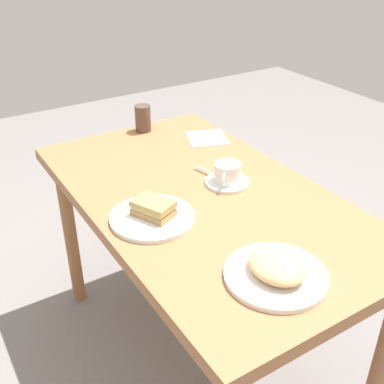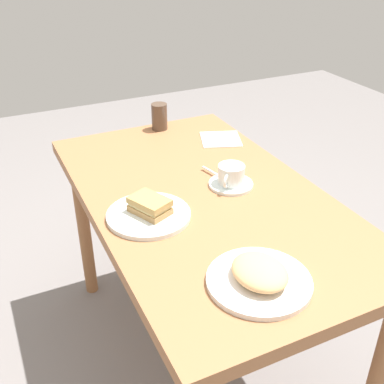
{
  "view_description": "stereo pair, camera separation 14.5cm",
  "coord_description": "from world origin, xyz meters",
  "px_view_note": "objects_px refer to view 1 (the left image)",
  "views": [
    {
      "loc": [
        -1.08,
        0.72,
        1.48
      ],
      "look_at": [
        -0.02,
        0.05,
        0.75
      ],
      "focal_mm": 44.6,
      "sensor_mm": 36.0,
      "label": 1
    },
    {
      "loc": [
        -1.15,
        0.59,
        1.48
      ],
      "look_at": [
        -0.02,
        0.05,
        0.75
      ],
      "focal_mm": 44.6,
      "sensor_mm": 36.0,
      "label": 2
    }
  ],
  "objects_px": {
    "coffee_saucer": "(227,182)",
    "coffee_cup": "(227,172)",
    "napkin": "(207,138)",
    "dining_table": "(202,216)",
    "spoon": "(210,172)",
    "sandwich_plate": "(152,218)",
    "sandwich_front": "(153,208)",
    "drinking_glass": "(143,118)",
    "side_plate": "(276,275)"
  },
  "relations": [
    {
      "from": "dining_table",
      "to": "coffee_cup",
      "type": "distance_m",
      "value": 0.16
    },
    {
      "from": "dining_table",
      "to": "spoon",
      "type": "bearing_deg",
      "value": -43.89
    },
    {
      "from": "sandwich_plate",
      "to": "spoon",
      "type": "relative_size",
      "value": 2.49
    },
    {
      "from": "sandwich_front",
      "to": "spoon",
      "type": "bearing_deg",
      "value": -64.45
    },
    {
      "from": "sandwich_front",
      "to": "sandwich_plate",
      "type": "bearing_deg",
      "value": 103.93
    },
    {
      "from": "spoon",
      "to": "drinking_glass",
      "type": "height_order",
      "value": "drinking_glass"
    },
    {
      "from": "spoon",
      "to": "coffee_cup",
      "type": "bearing_deg",
      "value": -168.36
    },
    {
      "from": "side_plate",
      "to": "drinking_glass",
      "type": "relative_size",
      "value": 2.36
    },
    {
      "from": "napkin",
      "to": "coffee_cup",
      "type": "bearing_deg",
      "value": 156.53
    },
    {
      "from": "napkin",
      "to": "coffee_saucer",
      "type": "bearing_deg",
      "value": 156.64
    },
    {
      "from": "side_plate",
      "to": "coffee_cup",
      "type": "bearing_deg",
      "value": -21.43
    },
    {
      "from": "coffee_cup",
      "to": "drinking_glass",
      "type": "relative_size",
      "value": 0.93
    },
    {
      "from": "dining_table",
      "to": "coffee_saucer",
      "type": "xyz_separation_m",
      "value": [
        0.01,
        -0.1,
        0.09
      ]
    },
    {
      "from": "sandwich_front",
      "to": "coffee_cup",
      "type": "relative_size",
      "value": 1.38
    },
    {
      "from": "coffee_saucer",
      "to": "coffee_cup",
      "type": "bearing_deg",
      "value": 132.17
    },
    {
      "from": "side_plate",
      "to": "dining_table",
      "type": "bearing_deg",
      "value": -9.58
    },
    {
      "from": "side_plate",
      "to": "drinking_glass",
      "type": "distance_m",
      "value": 1.0
    },
    {
      "from": "dining_table",
      "to": "sandwich_plate",
      "type": "height_order",
      "value": "sandwich_plate"
    },
    {
      "from": "dining_table",
      "to": "drinking_glass",
      "type": "relative_size",
      "value": 11.59
    },
    {
      "from": "spoon",
      "to": "napkin",
      "type": "distance_m",
      "value": 0.31
    },
    {
      "from": "spoon",
      "to": "napkin",
      "type": "bearing_deg",
      "value": -31.9
    },
    {
      "from": "dining_table",
      "to": "sandwich_plate",
      "type": "bearing_deg",
      "value": 103.39
    },
    {
      "from": "coffee_saucer",
      "to": "napkin",
      "type": "height_order",
      "value": "coffee_saucer"
    },
    {
      "from": "sandwich_plate",
      "to": "spoon",
      "type": "xyz_separation_m",
      "value": [
        0.14,
        -0.29,
        0.01
      ]
    },
    {
      "from": "napkin",
      "to": "dining_table",
      "type": "bearing_deg",
      "value": 144.69
    },
    {
      "from": "napkin",
      "to": "sandwich_plate",
      "type": "bearing_deg",
      "value": 131.39
    },
    {
      "from": "sandwich_plate",
      "to": "coffee_cup",
      "type": "xyz_separation_m",
      "value": [
        0.06,
        -0.31,
        0.04
      ]
    },
    {
      "from": "sandwich_front",
      "to": "napkin",
      "type": "relative_size",
      "value": 0.91
    },
    {
      "from": "side_plate",
      "to": "napkin",
      "type": "xyz_separation_m",
      "value": [
        0.78,
        -0.32,
        -0.01
      ]
    },
    {
      "from": "dining_table",
      "to": "drinking_glass",
      "type": "height_order",
      "value": "drinking_glass"
    },
    {
      "from": "coffee_saucer",
      "to": "drinking_glass",
      "type": "distance_m",
      "value": 0.55
    },
    {
      "from": "coffee_cup",
      "to": "spoon",
      "type": "xyz_separation_m",
      "value": [
        0.08,
        0.02,
        -0.03
      ]
    },
    {
      "from": "side_plate",
      "to": "coffee_saucer",
      "type": "bearing_deg",
      "value": -21.52
    },
    {
      "from": "coffee_saucer",
      "to": "coffee_cup",
      "type": "relative_size",
      "value": 1.45
    },
    {
      "from": "sandwich_front",
      "to": "napkin",
      "type": "bearing_deg",
      "value": -48.35
    },
    {
      "from": "side_plate",
      "to": "napkin",
      "type": "relative_size",
      "value": 1.68
    },
    {
      "from": "coffee_saucer",
      "to": "coffee_cup",
      "type": "xyz_separation_m",
      "value": [
        -0.0,
        0.0,
        0.04
      ]
    },
    {
      "from": "drinking_glass",
      "to": "napkin",
      "type": "bearing_deg",
      "value": -139.77
    },
    {
      "from": "coffee_saucer",
      "to": "drinking_glass",
      "type": "xyz_separation_m",
      "value": [
        0.54,
        0.03,
        0.05
      ]
    },
    {
      "from": "sandwich_front",
      "to": "drinking_glass",
      "type": "bearing_deg",
      "value": -24.45
    },
    {
      "from": "sandwich_plate",
      "to": "sandwich_front",
      "type": "distance_m",
      "value": 0.03
    },
    {
      "from": "dining_table",
      "to": "sandwich_front",
      "type": "xyz_separation_m",
      "value": [
        -0.05,
        0.2,
        0.12
      ]
    },
    {
      "from": "sandwich_plate",
      "to": "napkin",
      "type": "bearing_deg",
      "value": -48.61
    },
    {
      "from": "spoon",
      "to": "napkin",
      "type": "height_order",
      "value": "spoon"
    },
    {
      "from": "coffee_saucer",
      "to": "spoon",
      "type": "relative_size",
      "value": 1.46
    },
    {
      "from": "sandwich_front",
      "to": "spoon",
      "type": "height_order",
      "value": "sandwich_front"
    },
    {
      "from": "sandwich_plate",
      "to": "spoon",
      "type": "height_order",
      "value": "spoon"
    },
    {
      "from": "coffee_cup",
      "to": "drinking_glass",
      "type": "height_order",
      "value": "drinking_glass"
    },
    {
      "from": "side_plate",
      "to": "drinking_glass",
      "type": "xyz_separation_m",
      "value": [
        0.99,
        -0.15,
        0.05
      ]
    },
    {
      "from": "sandwich_front",
      "to": "napkin",
      "type": "distance_m",
      "value": 0.6
    }
  ]
}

